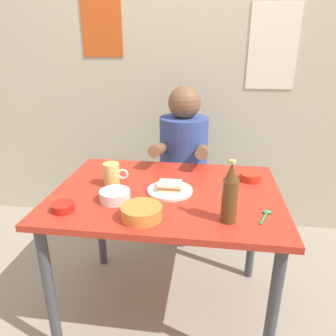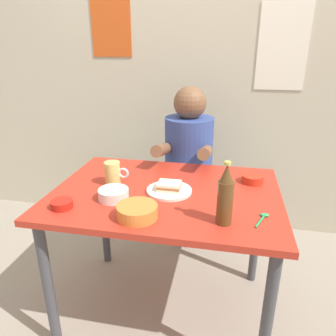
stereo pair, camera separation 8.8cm
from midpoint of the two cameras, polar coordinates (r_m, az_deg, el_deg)
The scene contains 14 objects.
ground_plane at distance 1.98m, azimuth 1.09°, elevation -23.84°, with size 6.00×6.00×0.00m, color gray.
wall_back at distance 2.44m, azimuth 5.96°, elevation 18.74°, with size 4.40×0.09×2.60m.
dining_table at distance 1.59m, azimuth 1.25°, elevation -7.17°, with size 1.10×0.80×0.74m.
stool at distance 2.28m, azimuth 4.65°, elevation -6.40°, with size 0.34×0.34×0.45m.
person_seated at distance 2.11m, azimuth 4.95°, elevation 3.55°, with size 0.33×0.56×0.72m.
plate_orange at distance 1.53m, azimuth 1.87°, elevation -4.13°, with size 0.22×0.22×0.01m, color silver.
sandwich at distance 1.52m, azimuth 1.88°, elevation -3.28°, with size 0.11×0.09×0.04m.
beer_mug at distance 1.61m, azimuth -8.38°, elevation -0.98°, with size 0.13×0.08×0.12m.
beer_bottle at distance 1.25m, azimuth 12.33°, elevation -5.03°, with size 0.06×0.06×0.26m.
sauce_bowl_chili at distance 1.70m, azimuth 16.48°, elevation -1.84°, with size 0.11×0.11×0.04m.
sambal_bowl_red at distance 1.45m, azimuth -17.02°, elevation -6.22°, with size 0.10×0.10×0.03m.
rice_bowl_white at distance 1.47m, azimuth -8.15°, elevation -4.64°, with size 0.14×0.14×0.05m.
soup_bowl_orange at distance 1.31m, azimuth -3.66°, elevation -7.77°, with size 0.17×0.17×0.05m.
spoon at distance 1.38m, azimuth 18.57°, elevation -8.49°, with size 0.06×0.12×0.01m.
Camera 2 is at (0.28, -1.37, 1.40)m, focal length 33.69 mm.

